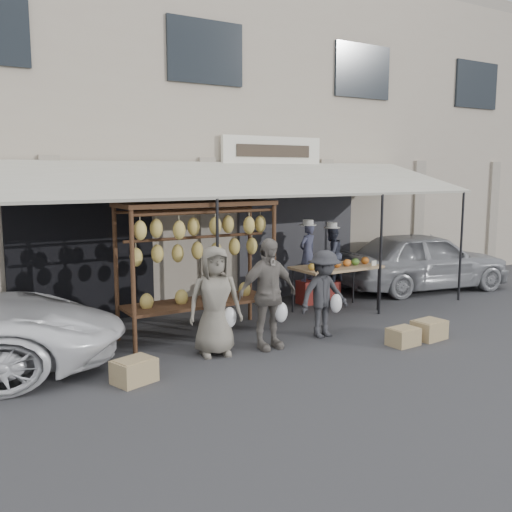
{
  "coord_description": "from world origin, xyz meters",
  "views": [
    {
      "loc": [
        -5.14,
        -6.75,
        2.7
      ],
      "look_at": [
        -0.13,
        1.4,
        1.3
      ],
      "focal_mm": 40.0,
      "sensor_mm": 36.0,
      "label": 1
    }
  ],
  "objects_px": {
    "customer_right": "(324,294)",
    "sedan": "(423,260)",
    "vendor_right": "(331,254)",
    "crate_near_b": "(429,330)",
    "crate_near_a": "(403,337)",
    "customer_left": "(215,301)",
    "vendor_left": "(308,252)",
    "banana_rack": "(198,242)",
    "customer_mid": "(268,294)",
    "crate_far": "(134,371)",
    "produce_table": "(337,268)"
  },
  "relations": [
    {
      "from": "produce_table",
      "to": "crate_far",
      "type": "xyz_separation_m",
      "value": [
        -4.7,
        -1.61,
        -0.72
      ]
    },
    {
      "from": "produce_table",
      "to": "crate_near_b",
      "type": "bearing_deg",
      "value": -87.75
    },
    {
      "from": "customer_mid",
      "to": "sedan",
      "type": "relative_size",
      "value": 0.42
    },
    {
      "from": "vendor_left",
      "to": "banana_rack",
      "type": "bearing_deg",
      "value": 2.96
    },
    {
      "from": "produce_table",
      "to": "crate_near_a",
      "type": "distance_m",
      "value": 2.45
    },
    {
      "from": "vendor_right",
      "to": "crate_far",
      "type": "xyz_separation_m",
      "value": [
        -5.17,
        -2.38,
        -0.86
      ]
    },
    {
      "from": "customer_right",
      "to": "sedan",
      "type": "bearing_deg",
      "value": 21.67
    },
    {
      "from": "vendor_right",
      "to": "crate_near_a",
      "type": "xyz_separation_m",
      "value": [
        -1.0,
        -3.04,
        -0.87
      ]
    },
    {
      "from": "produce_table",
      "to": "customer_right",
      "type": "relative_size",
      "value": 1.17
    },
    {
      "from": "customer_left",
      "to": "vendor_left",
      "type": "bearing_deg",
      "value": 45.84
    },
    {
      "from": "banana_rack",
      "to": "vendor_left",
      "type": "distance_m",
      "value": 3.1
    },
    {
      "from": "produce_table",
      "to": "vendor_left",
      "type": "height_order",
      "value": "vendor_left"
    },
    {
      "from": "customer_left",
      "to": "crate_near_b",
      "type": "height_order",
      "value": "customer_left"
    },
    {
      "from": "vendor_right",
      "to": "customer_right",
      "type": "relative_size",
      "value": 0.81
    },
    {
      "from": "banana_rack",
      "to": "crate_far",
      "type": "bearing_deg",
      "value": -137.97
    },
    {
      "from": "banana_rack",
      "to": "crate_far",
      "type": "xyz_separation_m",
      "value": [
        -1.68,
        -1.51,
        -1.42
      ]
    },
    {
      "from": "crate_near_a",
      "to": "crate_near_b",
      "type": "xyz_separation_m",
      "value": [
        0.62,
        0.02,
        0.02
      ]
    },
    {
      "from": "customer_left",
      "to": "crate_near_b",
      "type": "bearing_deg",
      "value": -4.4
    },
    {
      "from": "vendor_left",
      "to": "vendor_right",
      "type": "distance_m",
      "value": 0.58
    },
    {
      "from": "customer_right",
      "to": "crate_near_b",
      "type": "xyz_separation_m",
      "value": [
        1.39,
        -1.01,
        -0.57
      ]
    },
    {
      "from": "crate_near_b",
      "to": "crate_near_a",
      "type": "bearing_deg",
      "value": -177.8
    },
    {
      "from": "produce_table",
      "to": "customer_left",
      "type": "bearing_deg",
      "value": -160.91
    },
    {
      "from": "produce_table",
      "to": "customer_mid",
      "type": "distance_m",
      "value": 2.75
    },
    {
      "from": "customer_left",
      "to": "crate_far",
      "type": "distance_m",
      "value": 1.65
    },
    {
      "from": "crate_near_b",
      "to": "vendor_right",
      "type": "bearing_deg",
      "value": 82.81
    },
    {
      "from": "vendor_left",
      "to": "crate_near_b",
      "type": "relative_size",
      "value": 2.31
    },
    {
      "from": "produce_table",
      "to": "crate_far",
      "type": "distance_m",
      "value": 5.02
    },
    {
      "from": "customer_left",
      "to": "crate_near_a",
      "type": "xyz_separation_m",
      "value": [
        2.74,
        -1.15,
        -0.68
      ]
    },
    {
      "from": "customer_left",
      "to": "crate_near_a",
      "type": "relative_size",
      "value": 3.54
    },
    {
      "from": "produce_table",
      "to": "customer_mid",
      "type": "relative_size",
      "value": 0.99
    },
    {
      "from": "banana_rack",
      "to": "customer_left",
      "type": "height_order",
      "value": "banana_rack"
    },
    {
      "from": "vendor_right",
      "to": "crate_near_b",
      "type": "distance_m",
      "value": 3.16
    },
    {
      "from": "crate_far",
      "to": "vendor_right",
      "type": "bearing_deg",
      "value": 24.68
    },
    {
      "from": "crate_near_b",
      "to": "banana_rack",
      "type": "bearing_deg",
      "value": 145.28
    },
    {
      "from": "customer_left",
      "to": "crate_far",
      "type": "relative_size",
      "value": 3.2
    },
    {
      "from": "sedan",
      "to": "customer_mid",
      "type": "bearing_deg",
      "value": 119.71
    },
    {
      "from": "produce_table",
      "to": "vendor_left",
      "type": "distance_m",
      "value": 0.86
    },
    {
      "from": "crate_near_a",
      "to": "produce_table",
      "type": "bearing_deg",
      "value": 76.97
    },
    {
      "from": "produce_table",
      "to": "vendor_right",
      "type": "distance_m",
      "value": 0.91
    },
    {
      "from": "vendor_right",
      "to": "banana_rack",
      "type": "bearing_deg",
      "value": -0.31
    },
    {
      "from": "vendor_left",
      "to": "vendor_right",
      "type": "bearing_deg",
      "value": 159.57
    },
    {
      "from": "vendor_left",
      "to": "crate_near_b",
      "type": "height_order",
      "value": "vendor_left"
    },
    {
      "from": "customer_mid",
      "to": "sedan",
      "type": "height_order",
      "value": "customer_mid"
    },
    {
      "from": "vendor_left",
      "to": "crate_near_b",
      "type": "distance_m",
      "value": 3.22
    },
    {
      "from": "customer_left",
      "to": "crate_near_a",
      "type": "distance_m",
      "value": 3.05
    },
    {
      "from": "produce_table",
      "to": "vendor_right",
      "type": "relative_size",
      "value": 1.45
    },
    {
      "from": "banana_rack",
      "to": "crate_near_b",
      "type": "distance_m",
      "value": 4.04
    },
    {
      "from": "sedan",
      "to": "crate_near_a",
      "type": "bearing_deg",
      "value": 139.54
    },
    {
      "from": "customer_left",
      "to": "sedan",
      "type": "relative_size",
      "value": 0.41
    },
    {
      "from": "produce_table",
      "to": "crate_near_b",
      "type": "relative_size",
      "value": 3.31
    }
  ]
}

